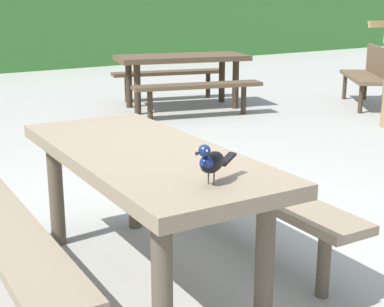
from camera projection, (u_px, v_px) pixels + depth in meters
name	position (u px, v px, depth m)	size (l,w,h in m)	color
ground_plane	(179.00, 253.00, 3.46)	(60.00, 60.00, 0.00)	#A3A099
picnic_table_foreground	(144.00, 183.00, 3.00)	(1.79, 1.85, 0.74)	#84725B
bird_grackle	(211.00, 161.00, 2.36)	(0.28, 0.13, 0.18)	black
picnic_table_mid_left	(182.00, 69.00, 7.92)	(2.11, 2.09, 0.74)	brown
park_bench_side	(370.00, 72.00, 8.09)	(1.21, 1.37, 0.84)	brown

